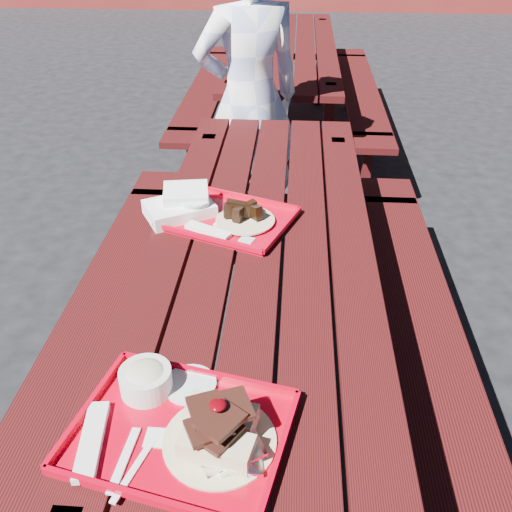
# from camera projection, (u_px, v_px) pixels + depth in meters

# --- Properties ---
(ground) EXTENTS (60.00, 60.00, 0.00)m
(ground) POSITION_uv_depth(u_px,v_px,m) (259.00, 409.00, 2.24)
(ground) COLOR black
(ground) RESTS_ON ground
(picnic_table_near) EXTENTS (1.41, 2.40, 0.75)m
(picnic_table_near) POSITION_uv_depth(u_px,v_px,m) (259.00, 296.00, 1.94)
(picnic_table_near) COLOR #3B0C0B
(picnic_table_near) RESTS_ON ground
(picnic_table_far) EXTENTS (1.41, 2.40, 0.75)m
(picnic_table_far) POSITION_uv_depth(u_px,v_px,m) (284.00, 71.00, 4.28)
(picnic_table_far) COLOR #3B0C0B
(picnic_table_far) RESTS_ON ground
(near_tray) EXTENTS (0.51, 0.43, 0.14)m
(near_tray) POSITION_uv_depth(u_px,v_px,m) (183.00, 417.00, 1.21)
(near_tray) COLOR #B50015
(near_tray) RESTS_ON picnic_table_near
(far_tray) EXTENTS (0.50, 0.45, 0.07)m
(far_tray) POSITION_uv_depth(u_px,v_px,m) (226.00, 217.00, 1.97)
(far_tray) COLOR #BF021A
(far_tray) RESTS_ON picnic_table_near
(white_cloth) EXTENTS (0.28, 0.25, 0.09)m
(white_cloth) POSITION_uv_depth(u_px,v_px,m) (181.00, 205.00, 2.00)
(white_cloth) COLOR white
(white_cloth) RESTS_ON picnic_table_near
(person) EXTENTS (0.68, 0.58, 1.58)m
(person) POSITION_uv_depth(u_px,v_px,m) (249.00, 99.00, 2.98)
(person) COLOR #ABBCE9
(person) RESTS_ON ground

